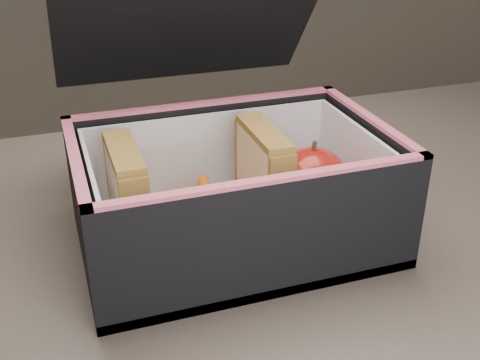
{
  "coord_description": "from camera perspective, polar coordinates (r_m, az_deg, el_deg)",
  "views": [
    {
      "loc": [
        -0.23,
        -0.46,
        1.09
      ],
      "look_at": [
        -0.06,
        0.05,
        0.81
      ],
      "focal_mm": 45.0,
      "sensor_mm": 36.0,
      "label": 1
    }
  ],
  "objects": [
    {
      "name": "kitchen_table",
      "position": [
        0.67,
        6.03,
        -12.95
      ],
      "size": [
        1.2,
        0.8,
        0.75
      ],
      "color": "brown",
      "rests_on": "ground"
    },
    {
      "name": "lunch_bag",
      "position": [
        0.6,
        -0.77,
        -0.25
      ],
      "size": [
        0.3,
        0.32,
        0.27
      ],
      "color": "black",
      "rests_on": "kitchen_table"
    },
    {
      "name": "plastic_tub",
      "position": [
        0.59,
        -3.96,
        -2.26
      ],
      "size": [
        0.18,
        0.13,
        0.07
      ],
      "primitive_type": null,
      "color": "white",
      "rests_on": "lunch_bag"
    },
    {
      "name": "sandwich_left",
      "position": [
        0.57,
        -10.57,
        -1.78
      ],
      "size": [
        0.03,
        0.09,
        0.1
      ],
      "color": "beige",
      "rests_on": "plastic_tub"
    },
    {
      "name": "sandwich_right",
      "position": [
        0.6,
        2.22,
        0.23
      ],
      "size": [
        0.03,
        0.09,
        0.1
      ],
      "color": "beige",
      "rests_on": "plastic_tub"
    },
    {
      "name": "carrot_sticks",
      "position": [
        0.6,
        -3.7,
        -3.75
      ],
      "size": [
        0.06,
        0.15,
        0.03
      ],
      "color": "#ED5800",
      "rests_on": "plastic_tub"
    },
    {
      "name": "paper_napkin",
      "position": [
        0.65,
        6.51,
        -2.8
      ],
      "size": [
        0.09,
        0.09,
        0.01
      ],
      "primitive_type": "cube",
      "rotation": [
        0.0,
        0.0,
        -0.36
      ],
      "color": "white",
      "rests_on": "lunch_bag"
    },
    {
      "name": "red_apple",
      "position": [
        0.63,
        6.84,
        -0.04
      ],
      "size": [
        0.09,
        0.09,
        0.08
      ],
      "rotation": [
        0.0,
        0.0,
        0.25
      ],
      "color": "maroon",
      "rests_on": "paper_napkin"
    }
  ]
}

